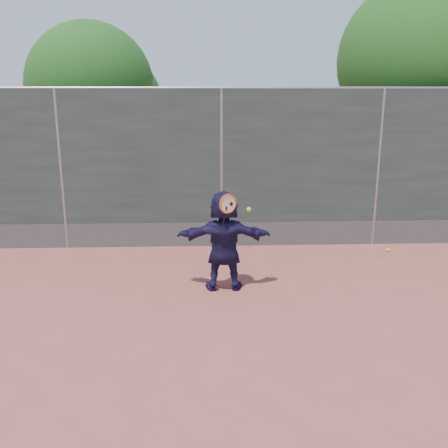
{
  "coord_description": "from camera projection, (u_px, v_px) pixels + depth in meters",
  "views": [
    {
      "loc": [
        -0.32,
        -5.85,
        3.0
      ],
      "look_at": [
        -0.04,
        1.34,
        1.03
      ],
      "focal_mm": 40.0,
      "sensor_mm": 36.0,
      "label": 1
    }
  ],
  "objects": [
    {
      "name": "weed_clump",
      "position": [
        237.0,
        241.0,
        9.68
      ],
      "size": [
        0.68,
        0.07,
        0.3
      ],
      "color": "#387226",
      "rests_on": "ground"
    },
    {
      "name": "tree_right",
      "position": [
        425.0,
        65.0,
        11.24
      ],
      "size": [
        3.78,
        3.6,
        5.39
      ],
      "color": "#382314",
      "rests_on": "ground"
    },
    {
      "name": "ball_ground",
      "position": [
        388.0,
        250.0,
        9.44
      ],
      "size": [
        0.07,
        0.07,
        0.07
      ],
      "primitive_type": "sphere",
      "color": "yellow",
      "rests_on": "ground"
    },
    {
      "name": "tree_left",
      "position": [
        98.0,
        91.0,
        11.88
      ],
      "size": [
        3.15,
        3.0,
        4.53
      ],
      "color": "#382314",
      "rests_on": "ground"
    },
    {
      "name": "swing_action",
      "position": [
        230.0,
        206.0,
        7.2
      ],
      "size": [
        0.47,
        0.18,
        0.51
      ],
      "color": "#CD4E13",
      "rests_on": "ground"
    },
    {
      "name": "ground",
      "position": [
        231.0,
        328.0,
        6.44
      ],
      "size": [
        80.0,
        80.0,
        0.0
      ],
      "primitive_type": "plane",
      "color": "#9E4C42",
      "rests_on": "ground"
    },
    {
      "name": "fence",
      "position": [
        222.0,
        166.0,
        9.4
      ],
      "size": [
        20.0,
        0.06,
        3.03
      ],
      "color": "#38423D",
      "rests_on": "ground"
    },
    {
      "name": "player",
      "position": [
        224.0,
        240.0,
        7.53
      ],
      "size": [
        1.44,
        0.47,
        1.55
      ],
      "primitive_type": "imported",
      "rotation": [
        0.0,
        0.0,
        3.13
      ],
      "color": "#1A153B",
      "rests_on": "ground"
    }
  ]
}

